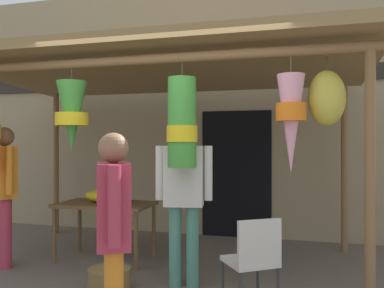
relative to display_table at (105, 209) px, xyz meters
The scene contains 10 objects.
ground_plane 1.42m from the display_table, 32.14° to the right, with size 30.00×30.00×0.00m, color #60564C.
shop_facade 2.54m from the display_table, 59.45° to the left, with size 10.97×0.29×4.09m.
market_stall_canopy 1.75m from the display_table, ahead, with size 5.01×2.62×2.57m.
display_table is the anchor object (origin of this frame).
flower_heap_on_table 0.18m from the display_table, 76.92° to the left, with size 0.60×0.42×0.17m.
folding_chair 2.32m from the display_table, 29.95° to the right, with size 0.56×0.56×0.84m.
wicker_basket_by_table 1.21m from the display_table, 60.58° to the right, with size 0.43×0.43×0.22m, color brown.
vendor_in_orange 1.24m from the display_table, 150.85° to the right, with size 0.49×0.42×1.68m.
customer_foreground 1.44m from the display_table, 27.80° to the right, with size 0.59×0.28×1.68m.
shopper_by_bananas 2.41m from the display_table, 61.29° to the right, with size 0.38×0.54×1.55m.
Camera 1 is at (1.33, -3.96, 1.47)m, focal length 37.54 mm.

